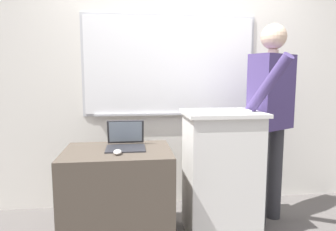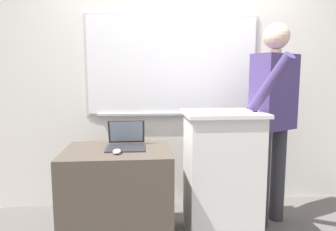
{
  "view_description": "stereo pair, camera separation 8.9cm",
  "coord_description": "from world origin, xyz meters",
  "px_view_note": "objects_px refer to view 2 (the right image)",
  "views": [
    {
      "loc": [
        -0.49,
        -1.85,
        1.33
      ],
      "look_at": [
        -0.2,
        0.46,
        1.03
      ],
      "focal_mm": 32.0,
      "sensor_mm": 36.0,
      "label": 1
    },
    {
      "loc": [
        -0.4,
        -1.86,
        1.33
      ],
      "look_at": [
        -0.2,
        0.46,
        1.03
      ],
      "focal_mm": 32.0,
      "sensor_mm": 36.0,
      "label": 2
    }
  ],
  "objects_px": {
    "lectern_podium": "(222,174)",
    "side_desk": "(118,196)",
    "computer_mouse_by_laptop": "(117,152)",
    "person_presenter": "(274,111)",
    "laptop": "(126,139)",
    "wireless_keyboard": "(226,111)"
  },
  "relations": [
    {
      "from": "side_desk",
      "to": "computer_mouse_by_laptop",
      "type": "relative_size",
      "value": 8.3
    },
    {
      "from": "lectern_podium",
      "to": "laptop",
      "type": "relative_size",
      "value": 3.3
    },
    {
      "from": "lectern_podium",
      "to": "computer_mouse_by_laptop",
      "type": "bearing_deg",
      "value": -167.66
    },
    {
      "from": "side_desk",
      "to": "person_presenter",
      "type": "bearing_deg",
      "value": 8.58
    },
    {
      "from": "person_presenter",
      "to": "computer_mouse_by_laptop",
      "type": "xyz_separation_m",
      "value": [
        -1.33,
        -0.34,
        -0.25
      ]
    },
    {
      "from": "side_desk",
      "to": "computer_mouse_by_laptop",
      "type": "height_order",
      "value": "computer_mouse_by_laptop"
    },
    {
      "from": "side_desk",
      "to": "person_presenter",
      "type": "distance_m",
      "value": 1.51
    },
    {
      "from": "side_desk",
      "to": "wireless_keyboard",
      "type": "relative_size",
      "value": 2.13
    },
    {
      "from": "wireless_keyboard",
      "to": "computer_mouse_by_laptop",
      "type": "relative_size",
      "value": 3.9
    },
    {
      "from": "lectern_podium",
      "to": "side_desk",
      "type": "bearing_deg",
      "value": -176.63
    },
    {
      "from": "laptop",
      "to": "person_presenter",
      "type": "bearing_deg",
      "value": 4.64
    },
    {
      "from": "lectern_podium",
      "to": "computer_mouse_by_laptop",
      "type": "xyz_separation_m",
      "value": [
        -0.84,
        -0.18,
        0.26
      ]
    },
    {
      "from": "side_desk",
      "to": "laptop",
      "type": "distance_m",
      "value": 0.46
    },
    {
      "from": "lectern_podium",
      "to": "person_presenter",
      "type": "height_order",
      "value": "person_presenter"
    },
    {
      "from": "lectern_podium",
      "to": "side_desk",
      "type": "height_order",
      "value": "lectern_podium"
    },
    {
      "from": "lectern_podium",
      "to": "wireless_keyboard",
      "type": "xyz_separation_m",
      "value": [
        0.0,
        -0.06,
        0.53
      ]
    },
    {
      "from": "person_presenter",
      "to": "laptop",
      "type": "bearing_deg",
      "value": 156.11
    },
    {
      "from": "person_presenter",
      "to": "laptop",
      "type": "xyz_separation_m",
      "value": [
        -1.28,
        -0.1,
        -0.21
      ]
    },
    {
      "from": "computer_mouse_by_laptop",
      "to": "wireless_keyboard",
      "type": "bearing_deg",
      "value": 8.07
    },
    {
      "from": "lectern_podium",
      "to": "computer_mouse_by_laptop",
      "type": "height_order",
      "value": "lectern_podium"
    },
    {
      "from": "lectern_podium",
      "to": "laptop",
      "type": "bearing_deg",
      "value": 176.46
    },
    {
      "from": "lectern_podium",
      "to": "side_desk",
      "type": "relative_size",
      "value": 1.26
    }
  ]
}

